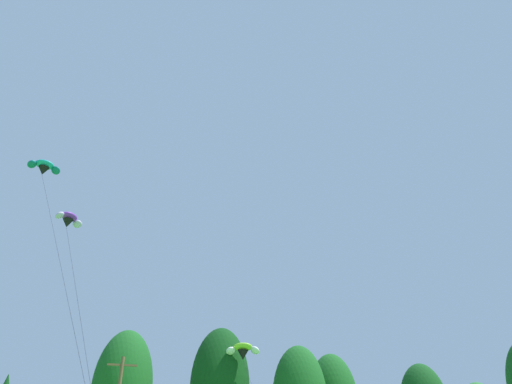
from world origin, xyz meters
TOP-DOWN VIEW (x-y plane):
  - parafoil_kite_high_purple at (-8.85, 30.38)m, footprint 5.49×11.53m
  - parafoil_kite_mid_lime_white at (6.44, 41.57)m, footprint 3.52×16.96m
  - parafoil_kite_far_teal at (-11.35, 31.26)m, footprint 8.19×12.07m

SIDE VIEW (x-z plane):
  - parafoil_kite_mid_lime_white at x=6.44m, z-range 5.86..15.93m
  - parafoil_kite_high_purple at x=-8.85m, z-range 8.77..24.22m
  - parafoil_kite_far_teal at x=-11.35m, z-range 10.87..30.60m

